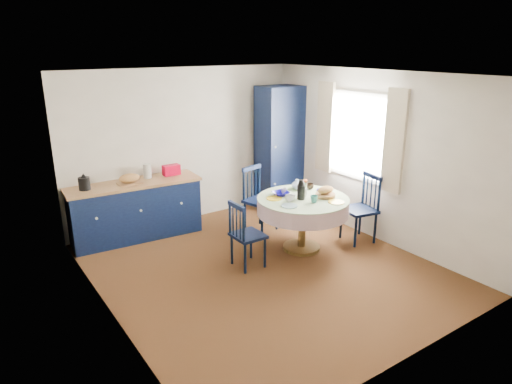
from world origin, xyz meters
TOP-DOWN VIEW (x-y plane):
  - floor at (0.00, 0.00)m, footprint 4.50×4.50m
  - ceiling at (0.00, 0.00)m, footprint 4.50×4.50m
  - wall_back at (0.00, 2.25)m, footprint 4.00×0.02m
  - wall_left at (-2.00, 0.00)m, footprint 0.02×4.50m
  - wall_right at (2.00, 0.00)m, footprint 0.02×4.50m
  - window at (1.95, 0.30)m, footprint 0.10×1.74m
  - kitchen_counter at (-1.00, 1.96)m, footprint 2.00×0.75m
  - pantry_cabinet at (1.66, 1.85)m, footprint 0.77×0.57m
  - dining_table at (0.81, 0.19)m, footprint 1.29×1.29m
  - chair_left at (-0.16, 0.19)m, footprint 0.39×0.41m
  - chair_far at (0.72, 1.15)m, footprint 0.55×0.54m
  - chair_right at (1.73, -0.07)m, footprint 0.51×0.53m
  - mug_a at (0.55, 0.18)m, footprint 0.12×0.12m
  - mug_b at (0.80, -0.05)m, footprint 0.11×0.11m
  - mug_c at (1.15, 0.44)m, footprint 0.11×0.11m
  - mug_d at (0.69, 0.49)m, footprint 0.10×0.10m
  - cobalt_bowl at (0.60, 0.44)m, footprint 0.24×0.24m

SIDE VIEW (x-z plane):
  - floor at x=0.00m, z-range 0.00..0.00m
  - kitchen_counter at x=-1.00m, z-range -0.10..1.01m
  - chair_left at x=-0.16m, z-range 0.01..0.92m
  - chair_far at x=0.72m, z-range 0.01..1.03m
  - chair_right at x=1.73m, z-range 0.01..1.03m
  - dining_table at x=0.81m, z-range 0.13..1.19m
  - cobalt_bowl at x=0.60m, z-range 0.78..0.84m
  - mug_c at x=1.15m, z-range 0.78..0.87m
  - mug_d at x=0.69m, z-range 0.78..0.87m
  - mug_a at x=0.55m, z-range 0.78..0.87m
  - mug_b at x=0.80m, z-range 0.78..0.88m
  - pantry_cabinet at x=1.66m, z-range 0.00..2.17m
  - wall_back at x=0.00m, z-range 0.00..2.50m
  - wall_left at x=-2.00m, z-range 0.00..2.50m
  - wall_right at x=2.00m, z-range 0.00..2.50m
  - window at x=1.95m, z-range 0.80..2.25m
  - ceiling at x=0.00m, z-range 2.50..2.50m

